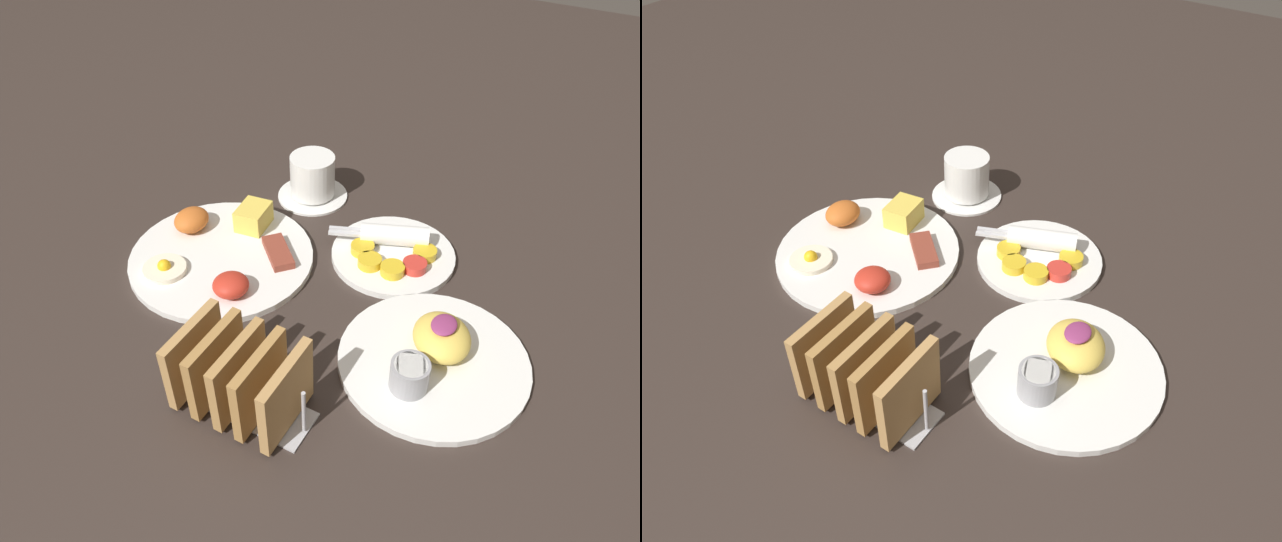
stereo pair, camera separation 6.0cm
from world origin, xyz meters
TOP-DOWN VIEW (x-y plane):
  - ground_plane at (0.00, 0.00)m, footprint 3.00×3.00m
  - plate_breakfast at (0.07, 0.21)m, footprint 0.28×0.28m
  - plate_condiments at (0.19, -0.02)m, footprint 0.19×0.20m
  - plate_foreground at (0.02, -0.15)m, footprint 0.24×0.24m
  - toast_rack at (-0.15, 0.03)m, footprint 0.10×0.18m
  - coffee_cup at (0.28, 0.17)m, footprint 0.12×0.12m
  - teaspoon at (0.08, -0.13)m, footprint 0.08×0.11m

SIDE VIEW (x-z plane):
  - ground_plane at x=0.00m, z-range 0.00..0.00m
  - teaspoon at x=0.08m, z-range 0.00..0.01m
  - plate_breakfast at x=0.07m, z-range -0.01..0.03m
  - plate_condiments at x=0.19m, z-range -0.01..0.03m
  - plate_foreground at x=0.02m, z-range -0.01..0.04m
  - coffee_cup at x=0.28m, z-range 0.00..0.08m
  - toast_rack at x=-0.15m, z-range 0.00..0.10m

